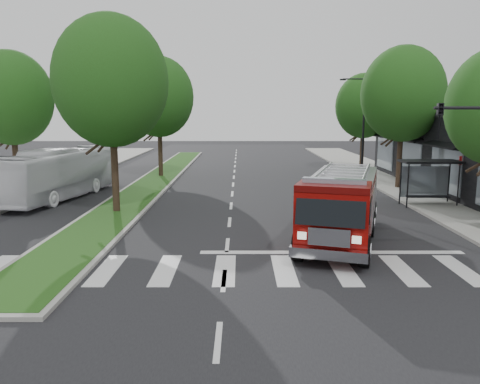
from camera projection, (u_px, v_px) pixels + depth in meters
name	position (u px, v px, depth m)	size (l,w,h in m)	color
ground	(227.00, 245.00, 18.76)	(140.00, 140.00, 0.00)	black
sidewalk_right	(436.00, 198.00, 28.61)	(5.00, 80.00, 0.15)	gray
median	(157.00, 180.00, 36.49)	(3.00, 50.00, 0.15)	gray
bus_shelter	(429.00, 170.00, 26.45)	(3.20, 1.60, 2.61)	black
tree_right_mid	(403.00, 94.00, 31.47)	(5.60, 5.60, 9.72)	black
tree_right_far	(364.00, 106.00, 41.44)	(5.00, 5.00, 8.73)	black
tree_median_near	(111.00, 81.00, 23.53)	(5.80, 5.80, 10.16)	black
tree_median_far	(159.00, 97.00, 37.39)	(5.60, 5.60, 9.72)	black
tree_left_mid	(11.00, 98.00, 29.56)	(5.20, 5.20, 9.16)	black
streetlight_right_far	(362.00, 122.00, 37.73)	(2.11, 0.20, 8.00)	black
fire_engine	(341.00, 206.00, 19.38)	(5.05, 9.01, 2.99)	#4F0504
city_bus	(61.00, 173.00, 29.01)	(2.59, 11.07, 3.08)	silver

